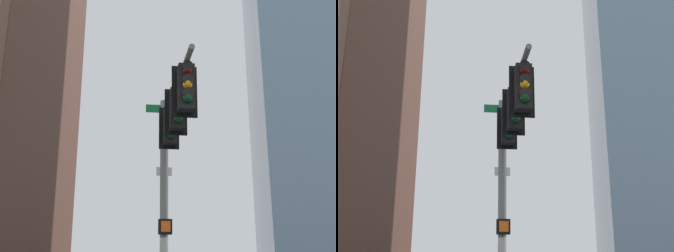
# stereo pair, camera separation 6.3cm
# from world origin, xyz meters

# --- Properties ---
(signal_pole_assembly) EXTENTS (5.05, 1.82, 6.50)m
(signal_pole_assembly) POSITION_xyz_m (-1.34, -0.42, 4.52)
(signal_pole_assembly) COLOR slate
(signal_pole_assembly) RESTS_ON ground_plane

